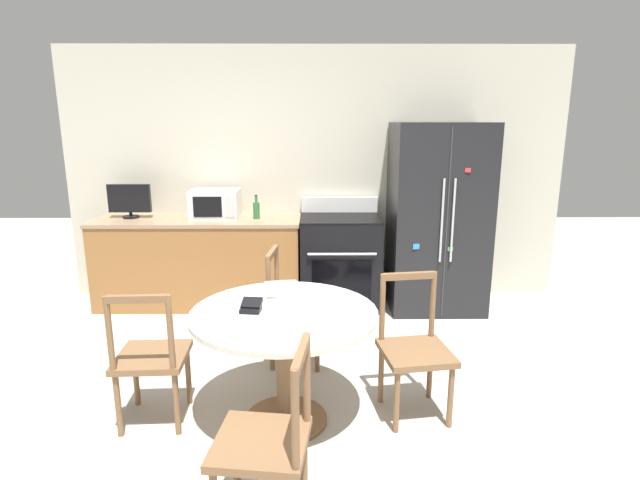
{
  "coord_description": "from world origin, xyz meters",
  "views": [
    {
      "loc": [
        0.02,
        -2.64,
        1.86
      ],
      "look_at": [
        0.05,
        1.15,
        0.95
      ],
      "focal_mm": 28.0,
      "sensor_mm": 36.0,
      "label": 1
    }
  ],
  "objects_px": {
    "microwave": "(215,204)",
    "candle_glass": "(285,301)",
    "counter_bottle": "(256,210)",
    "dining_chair_far": "(294,309)",
    "refrigerator": "(437,218)",
    "dining_chair_right": "(414,350)",
    "wallet": "(251,307)",
    "oven_range": "(340,260)",
    "dining_chair_near": "(267,442)",
    "dining_chair_left": "(151,358)",
    "countertop_tv": "(130,200)"
  },
  "relations": [
    {
      "from": "countertop_tv",
      "to": "candle_glass",
      "type": "height_order",
      "value": "countertop_tv"
    },
    {
      "from": "refrigerator",
      "to": "countertop_tv",
      "type": "height_order",
      "value": "refrigerator"
    },
    {
      "from": "microwave",
      "to": "countertop_tv",
      "type": "height_order",
      "value": "countertop_tv"
    },
    {
      "from": "dining_chair_right",
      "to": "candle_glass",
      "type": "xyz_separation_m",
      "value": [
        -0.82,
        -0.03,
        0.35
      ]
    },
    {
      "from": "microwave",
      "to": "candle_glass",
      "type": "height_order",
      "value": "microwave"
    },
    {
      "from": "countertop_tv",
      "to": "candle_glass",
      "type": "distance_m",
      "value": 2.7
    },
    {
      "from": "refrigerator",
      "to": "countertop_tv",
      "type": "bearing_deg",
      "value": 177.56
    },
    {
      "from": "oven_range",
      "to": "dining_chair_left",
      "type": "relative_size",
      "value": 1.2
    },
    {
      "from": "microwave",
      "to": "dining_chair_far",
      "type": "bearing_deg",
      "value": -57.57
    },
    {
      "from": "countertop_tv",
      "to": "counter_bottle",
      "type": "relative_size",
      "value": 1.76
    },
    {
      "from": "microwave",
      "to": "dining_chair_far",
      "type": "relative_size",
      "value": 0.53
    },
    {
      "from": "dining_chair_left",
      "to": "countertop_tv",
      "type": "bearing_deg",
      "value": 109.06
    },
    {
      "from": "dining_chair_right",
      "to": "dining_chair_left",
      "type": "bearing_deg",
      "value": -4.97
    },
    {
      "from": "dining_chair_right",
      "to": "dining_chair_left",
      "type": "relative_size",
      "value": 1.0
    },
    {
      "from": "refrigerator",
      "to": "dining_chair_near",
      "type": "relative_size",
      "value": 2.04
    },
    {
      "from": "oven_range",
      "to": "countertop_tv",
      "type": "bearing_deg",
      "value": 177.98
    },
    {
      "from": "refrigerator",
      "to": "microwave",
      "type": "bearing_deg",
      "value": 176.92
    },
    {
      "from": "oven_range",
      "to": "wallet",
      "type": "distance_m",
      "value": 2.2
    },
    {
      "from": "refrigerator",
      "to": "candle_glass",
      "type": "distance_m",
      "value": 2.4
    },
    {
      "from": "dining_chair_left",
      "to": "candle_glass",
      "type": "distance_m",
      "value": 0.9
    },
    {
      "from": "microwave",
      "to": "candle_glass",
      "type": "bearing_deg",
      "value": -68.41
    },
    {
      "from": "microwave",
      "to": "wallet",
      "type": "distance_m",
      "value": 2.25
    },
    {
      "from": "oven_range",
      "to": "dining_chair_left",
      "type": "distance_m",
      "value": 2.44
    },
    {
      "from": "refrigerator",
      "to": "dining_chair_right",
      "type": "relative_size",
      "value": 2.04
    },
    {
      "from": "dining_chair_near",
      "to": "oven_range",
      "type": "bearing_deg",
      "value": -2.28
    },
    {
      "from": "microwave",
      "to": "dining_chair_right",
      "type": "bearing_deg",
      "value": -51.23
    },
    {
      "from": "oven_range",
      "to": "countertop_tv",
      "type": "xyz_separation_m",
      "value": [
        -2.12,
        0.07,
        0.62
      ]
    },
    {
      "from": "counter_bottle",
      "to": "candle_glass",
      "type": "height_order",
      "value": "counter_bottle"
    },
    {
      "from": "dining_chair_near",
      "to": "wallet",
      "type": "bearing_deg",
      "value": 18.19
    },
    {
      "from": "microwave",
      "to": "candle_glass",
      "type": "distance_m",
      "value": 2.24
    },
    {
      "from": "dining_chair_right",
      "to": "dining_chair_near",
      "type": "distance_m",
      "value": 1.26
    },
    {
      "from": "dining_chair_left",
      "to": "dining_chair_far",
      "type": "relative_size",
      "value": 1.0
    },
    {
      "from": "microwave",
      "to": "countertop_tv",
      "type": "bearing_deg",
      "value": 179.21
    },
    {
      "from": "dining_chair_left",
      "to": "dining_chair_near",
      "type": "bearing_deg",
      "value": -48.9
    },
    {
      "from": "countertop_tv",
      "to": "dining_chair_near",
      "type": "distance_m",
      "value": 3.48
    },
    {
      "from": "oven_range",
      "to": "dining_chair_near",
      "type": "bearing_deg",
      "value": -99.1
    },
    {
      "from": "refrigerator",
      "to": "countertop_tv",
      "type": "xyz_separation_m",
      "value": [
        -3.08,
        0.13,
        0.16
      ]
    },
    {
      "from": "dining_chair_near",
      "to": "dining_chair_far",
      "type": "relative_size",
      "value": 1.0
    },
    {
      "from": "counter_bottle",
      "to": "dining_chair_far",
      "type": "bearing_deg",
      "value": -71.75
    },
    {
      "from": "refrigerator",
      "to": "dining_chair_far",
      "type": "distance_m",
      "value": 1.89
    },
    {
      "from": "dining_chair_left",
      "to": "wallet",
      "type": "height_order",
      "value": "dining_chair_left"
    },
    {
      "from": "microwave",
      "to": "dining_chair_right",
      "type": "relative_size",
      "value": 0.53
    },
    {
      "from": "microwave",
      "to": "dining_chair_left",
      "type": "bearing_deg",
      "value": -90.1
    },
    {
      "from": "dining_chair_right",
      "to": "wallet",
      "type": "relative_size",
      "value": 6.47
    },
    {
      "from": "dining_chair_left",
      "to": "dining_chair_far",
      "type": "height_order",
      "value": "same"
    },
    {
      "from": "refrigerator",
      "to": "microwave",
      "type": "distance_m",
      "value": 2.22
    },
    {
      "from": "microwave",
      "to": "countertop_tv",
      "type": "xyz_separation_m",
      "value": [
        -0.86,
        0.01,
        0.04
      ]
    },
    {
      "from": "refrigerator",
      "to": "counter_bottle",
      "type": "distance_m",
      "value": 1.8
    },
    {
      "from": "oven_range",
      "to": "dining_chair_near",
      "type": "height_order",
      "value": "oven_range"
    },
    {
      "from": "microwave",
      "to": "refrigerator",
      "type": "bearing_deg",
      "value": -3.08
    }
  ]
}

